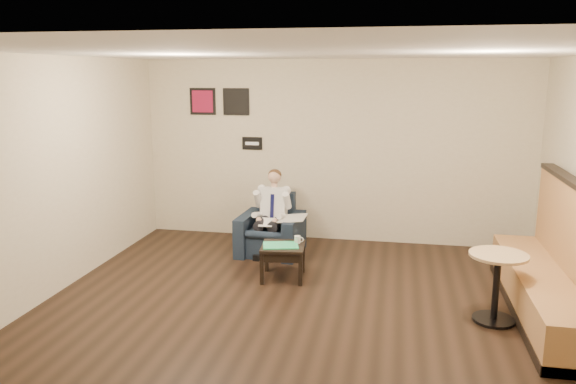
% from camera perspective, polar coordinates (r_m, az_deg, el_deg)
% --- Properties ---
extents(ground, '(6.00, 6.00, 0.00)m').
position_cam_1_polar(ground, '(6.23, 1.28, -12.65)').
color(ground, black).
rests_on(ground, ground).
extents(wall_back, '(6.00, 0.02, 2.80)m').
position_cam_1_polar(wall_back, '(8.71, 4.70, 4.10)').
color(wall_back, beige).
rests_on(wall_back, ground).
extents(wall_front, '(6.00, 0.02, 2.80)m').
position_cam_1_polar(wall_front, '(3.00, -8.65, -11.79)').
color(wall_front, beige).
rests_on(wall_front, ground).
extents(wall_left, '(0.02, 6.00, 2.80)m').
position_cam_1_polar(wall_left, '(6.94, -23.88, 1.04)').
color(wall_left, beige).
rests_on(wall_left, ground).
extents(ceiling, '(6.00, 6.00, 0.02)m').
position_cam_1_polar(ceiling, '(5.66, 1.41, 14.06)').
color(ceiling, white).
rests_on(ceiling, wall_back).
extents(seating_sign, '(0.32, 0.02, 0.20)m').
position_cam_1_polar(seating_sign, '(8.92, -3.66, 4.95)').
color(seating_sign, black).
rests_on(seating_sign, wall_back).
extents(art_print_left, '(0.42, 0.03, 0.42)m').
position_cam_1_polar(art_print_left, '(9.10, -8.65, 9.09)').
color(art_print_left, maroon).
rests_on(art_print_left, wall_back).
extents(art_print_right, '(0.42, 0.03, 0.42)m').
position_cam_1_polar(art_print_right, '(8.93, -5.28, 9.12)').
color(art_print_right, black).
rests_on(art_print_right, wall_back).
extents(armchair, '(0.92, 0.92, 0.85)m').
position_cam_1_polar(armchair, '(8.19, -1.76, -3.38)').
color(armchair, black).
rests_on(armchair, ground).
extents(seated_man, '(0.60, 0.86, 1.16)m').
position_cam_1_polar(seated_man, '(8.04, -1.99, -2.51)').
color(seated_man, silver).
rests_on(seated_man, armchair).
extents(lap_papers, '(0.20, 0.28, 0.01)m').
position_cam_1_polar(lap_papers, '(7.97, -2.17, -3.08)').
color(lap_papers, white).
rests_on(lap_papers, seated_man).
extents(newspaper, '(0.37, 0.46, 0.01)m').
position_cam_1_polar(newspaper, '(7.97, 0.49, -2.66)').
color(newspaper, silver).
rests_on(newspaper, armchair).
extents(side_table, '(0.59, 0.59, 0.44)m').
position_cam_1_polar(side_table, '(7.25, -0.51, -7.10)').
color(side_table, black).
rests_on(side_table, ground).
extents(green_folder, '(0.51, 0.41, 0.01)m').
position_cam_1_polar(green_folder, '(7.17, -0.76, -5.43)').
color(green_folder, '#2BDB7F').
rests_on(green_folder, side_table).
extents(coffee_mug, '(0.09, 0.09, 0.09)m').
position_cam_1_polar(coffee_mug, '(7.27, 0.97, -4.84)').
color(coffee_mug, white).
rests_on(coffee_mug, side_table).
extents(smartphone, '(0.14, 0.08, 0.01)m').
position_cam_1_polar(smartphone, '(7.33, -0.01, -5.04)').
color(smartphone, black).
rests_on(smartphone, side_table).
extents(banquette, '(0.67, 2.81, 1.44)m').
position_cam_1_polar(banquette, '(6.67, 24.89, -5.50)').
color(banquette, '#A67340').
rests_on(banquette, ground).
extents(cafe_table, '(0.68, 0.68, 0.75)m').
position_cam_1_polar(cafe_table, '(6.40, 20.38, -9.10)').
color(cafe_table, tan).
rests_on(cafe_table, ground).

